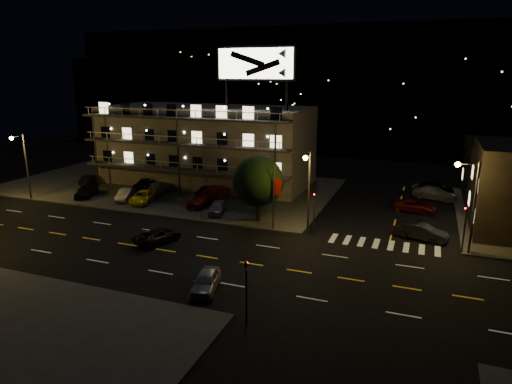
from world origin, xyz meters
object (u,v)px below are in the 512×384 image
(lot_car_4, at_px, (217,207))
(road_car_east, at_px, (206,281))
(lot_car_7, at_px, (160,187))
(side_car_0, at_px, (422,232))
(road_car_west, at_px, (158,236))
(tree, at_px, (258,183))
(lot_car_2, at_px, (143,197))

(lot_car_4, bearing_deg, road_car_east, -81.60)
(lot_car_4, relative_size, lot_car_7, 0.76)
(lot_car_7, height_order, road_car_east, lot_car_7)
(side_car_0, height_order, road_car_west, side_car_0)
(tree, bearing_deg, road_car_west, -126.71)
(lot_car_2, bearing_deg, tree, -20.85)
(lot_car_2, height_order, side_car_0, side_car_0)
(road_car_east, relative_size, road_car_west, 0.88)
(side_car_0, bearing_deg, lot_car_4, 103.49)
(lot_car_4, distance_m, lot_car_7, 11.66)
(side_car_0, distance_m, road_car_east, 21.35)
(road_car_west, bearing_deg, lot_car_2, -31.59)
(tree, xyz_separation_m, road_car_east, (1.94, -15.51, -3.47))
(tree, height_order, lot_car_2, tree)
(tree, relative_size, lot_car_4, 1.75)
(lot_car_7, distance_m, side_car_0, 31.86)
(lot_car_2, relative_size, lot_car_4, 1.23)
(lot_car_2, relative_size, side_car_0, 1.03)
(lot_car_4, height_order, side_car_0, side_car_0)
(lot_car_2, xyz_separation_m, lot_car_7, (-0.47, 4.36, 0.08))
(lot_car_4, distance_m, road_car_east, 17.79)
(road_car_east, bearing_deg, lot_car_2, 121.38)
(lot_car_4, height_order, road_car_west, lot_car_4)
(lot_car_4, distance_m, side_car_0, 20.93)
(lot_car_2, height_order, lot_car_7, lot_car_7)
(tree, relative_size, side_car_0, 1.46)
(tree, xyz_separation_m, lot_car_7, (-15.49, 5.99, -3.27))
(tree, height_order, road_car_east, tree)
(side_car_0, relative_size, road_car_east, 1.14)
(lot_car_2, distance_m, lot_car_4, 10.04)
(lot_car_4, bearing_deg, side_car_0, -15.26)
(lot_car_7, bearing_deg, lot_car_2, 87.62)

